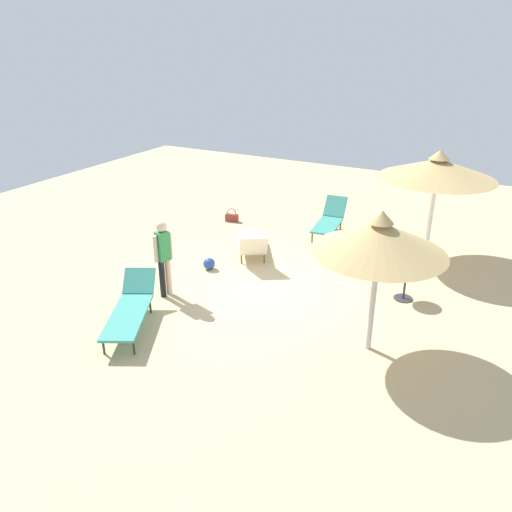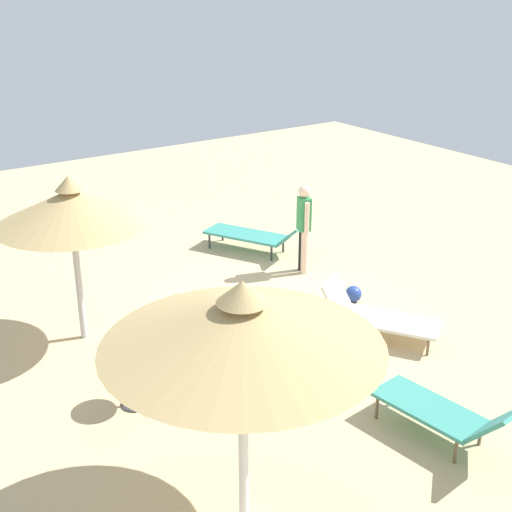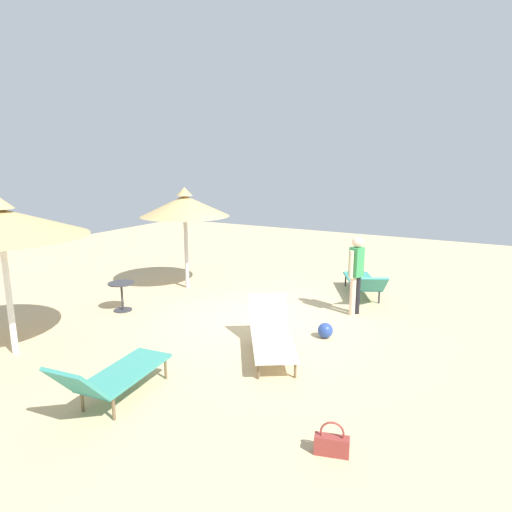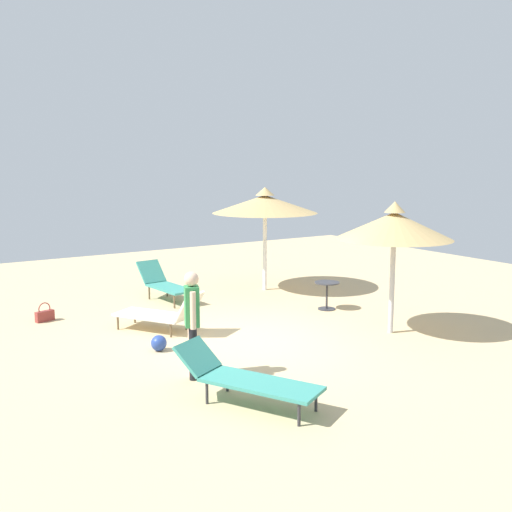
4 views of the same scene
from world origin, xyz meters
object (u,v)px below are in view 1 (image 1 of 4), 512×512
at_px(person_standing_center, 164,254).
at_px(beach_ball, 209,264).
at_px(parasol_umbrella_far_right, 438,169).
at_px(lounge_chair_far_left, 252,243).
at_px(lounge_chair_near_right, 330,220).
at_px(handbag, 232,217).
at_px(side_table_round, 405,280).
at_px(parasol_umbrella_near_left, 380,238).
at_px(lounge_chair_front, 131,308).

relative_size(person_standing_center, beach_ball, 5.94).
relative_size(parasol_umbrella_far_right, lounge_chair_far_left, 1.45).
bearing_deg(lounge_chair_near_right, handbag, 98.14).
bearing_deg(handbag, side_table_round, -113.24).
bearing_deg(lounge_chair_far_left, side_table_round, -96.05).
xyz_separation_m(parasol_umbrella_near_left, handbag, (4.69, 5.68, -2.04)).
bearing_deg(parasol_umbrella_far_right, lounge_chair_front, 144.23).
bearing_deg(parasol_umbrella_far_right, handbag, 90.75).
height_order(lounge_chair_far_left, beach_ball, lounge_chair_far_left).
height_order(lounge_chair_near_right, beach_ball, lounge_chair_near_right).
relative_size(lounge_chair_near_right, person_standing_center, 1.12).
xyz_separation_m(lounge_chair_near_right, handbag, (-0.43, 3.01, -0.29)).
relative_size(parasol_umbrella_far_right, beach_ball, 9.57).
xyz_separation_m(lounge_chair_front, person_standing_center, (1.32, 0.16, 0.60)).
height_order(parasol_umbrella_near_left, handbag, parasol_umbrella_near_left).
bearing_deg(lounge_chair_front, person_standing_center, 6.99).
relative_size(lounge_chair_far_left, handbag, 4.58).
relative_size(parasol_umbrella_near_left, person_standing_center, 1.53).
bearing_deg(beach_ball, person_standing_center, 176.52).
bearing_deg(lounge_chair_front, parasol_umbrella_far_right, -35.77).
xyz_separation_m(parasol_umbrella_far_right, lounge_chair_far_left, (-2.15, 3.96, -1.94)).
bearing_deg(parasol_umbrella_far_right, lounge_chair_far_left, 118.57).
bearing_deg(lounge_chair_near_right, lounge_chair_front, 165.57).
relative_size(parasol_umbrella_far_right, side_table_round, 4.29).
height_order(side_table_round, beach_ball, side_table_round).
relative_size(parasol_umbrella_far_right, handbag, 6.65).
relative_size(parasol_umbrella_near_left, parasol_umbrella_far_right, 0.95).
distance_m(lounge_chair_far_left, person_standing_center, 2.87).
xyz_separation_m(lounge_chair_far_left, beach_ball, (-1.15, 0.57, -0.23)).
relative_size(lounge_chair_far_left, person_standing_center, 1.11).
relative_size(parasol_umbrella_far_right, lounge_chair_front, 1.26).
xyz_separation_m(lounge_chair_near_right, lounge_chair_far_left, (-2.51, 1.18, -0.05)).
bearing_deg(lounge_chair_front, handbag, 12.26).
bearing_deg(beach_ball, handbag, 21.39).
distance_m(parasol_umbrella_near_left, lounge_chair_near_right, 6.03).
relative_size(handbag, beach_ball, 1.44).
height_order(lounge_chair_far_left, side_table_round, lounge_chair_far_left).
distance_m(lounge_chair_front, handbag, 6.27).
bearing_deg(handbag, person_standing_center, -166.32).
xyz_separation_m(lounge_chair_far_left, person_standing_center, (-2.72, 0.67, 0.61)).
relative_size(parasol_umbrella_near_left, handbag, 6.33).
bearing_deg(handbag, parasol_umbrella_near_left, -129.54).
relative_size(handbag, side_table_round, 0.65).
distance_m(parasol_umbrella_far_right, side_table_round, 3.18).
bearing_deg(handbag, beach_ball, -158.61).
distance_m(parasol_umbrella_far_right, person_standing_center, 6.85).
bearing_deg(lounge_chair_far_left, beach_ball, 153.51).
bearing_deg(person_standing_center, lounge_chair_far_left, -13.79).
bearing_deg(parasol_umbrella_far_right, lounge_chair_near_right, 82.71).
bearing_deg(parasol_umbrella_near_left, lounge_chair_far_left, 55.82).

